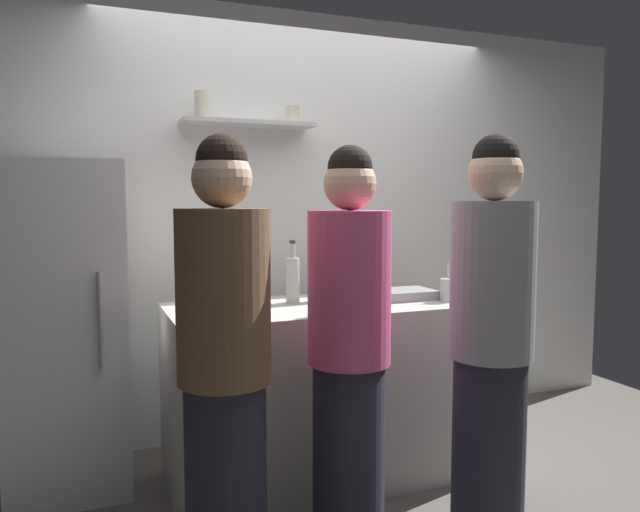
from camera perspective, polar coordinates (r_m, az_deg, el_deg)
The scene contains 12 objects.
back_wall_assembly at distance 3.87m, azimuth -1.56°, elevation 3.00°, with size 4.80×0.32×2.60m.
refrigerator at distance 3.30m, azimuth -22.72°, elevation -6.21°, with size 0.57×0.61×1.64m.
counter at distance 3.25m, azimuth 0.00°, elevation -12.53°, with size 1.55×0.71×0.92m, color #B7B2A8.
baking_pan at distance 3.34m, azimuth 7.65°, elevation -3.58°, with size 0.34×0.24×0.05m, color gray.
utensil_holder at distance 3.31m, azimuth 11.98°, elevation -3.11°, with size 0.10×0.10×0.22m.
wine_bottle_pale_glass at distance 3.18m, azimuth -2.57°, elevation -2.12°, with size 0.07×0.07×0.33m.
wine_bottle_amber_glass at distance 3.21m, azimuth -0.11°, elevation -2.45°, with size 0.08×0.08×0.29m.
wine_bottle_dark_glass at distance 2.85m, azimuth 1.79°, elevation -3.25°, with size 0.07×0.07×0.31m.
water_bottle_plastic at distance 3.35m, azimuth 2.95°, elevation -2.35°, with size 0.09×0.09×0.21m.
person_pink_top at distance 2.53m, azimuth 2.74°, elevation -9.06°, with size 0.34×0.34×1.67m.
person_brown_jacket at distance 2.27m, azimuth -8.92°, elevation -10.54°, with size 0.34×0.34×1.68m.
person_grey_hoodie at distance 2.62m, azimuth 15.70°, elevation -8.14°, with size 0.34×0.34×1.71m.
Camera 1 is at (-1.32, -2.39, 1.44)m, focal length 34.21 mm.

